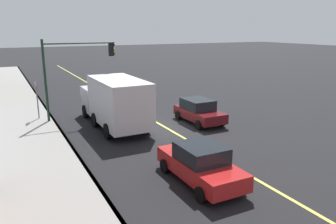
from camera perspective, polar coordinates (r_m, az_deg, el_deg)
The scene contains 9 objects.
ground at distance 21.07m, azimuth -0.58°, elevation -2.60°, with size 200.00×200.00×0.00m, color black.
sidewalk_slab at distance 19.05m, azimuth -22.02°, elevation -5.29°, with size 80.00×3.57×0.15m, color gray.
curb_edge at distance 19.24m, azimuth -16.96°, elevation -4.66°, with size 80.00×0.16×0.15m, color slate.
lane_stripe_center at distance 21.06m, azimuth -0.58°, elevation -2.58°, with size 80.00×0.16×0.01m, color #D8CC4C.
car_red at distance 13.61m, azimuth 5.57°, elevation -8.83°, with size 4.35×1.95×1.58m.
car_maroon at distance 21.96m, azimuth 5.31°, elevation 0.19°, with size 3.93×1.94×1.55m.
truck_white at distance 21.02m, azimuth -9.05°, elevation 1.84°, with size 7.54×2.64×3.14m.
traffic_light_mast at distance 22.91m, azimuth -15.78°, elevation 7.88°, with size 0.28×4.79×5.42m.
street_sign_post at distance 23.87m, azimuth -21.55°, elevation 2.35°, with size 0.60×0.08×2.70m.
Camera 1 is at (-18.02, 9.04, 6.10)m, focal length 35.53 mm.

